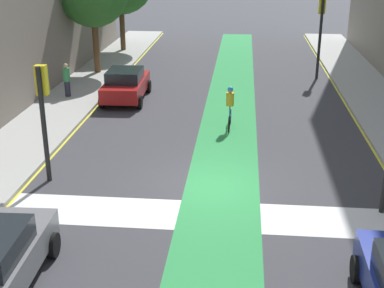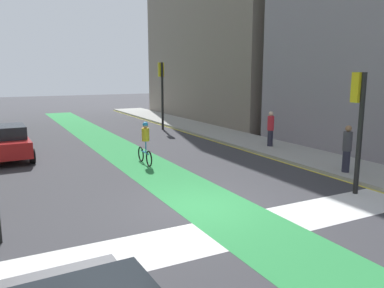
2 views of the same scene
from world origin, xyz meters
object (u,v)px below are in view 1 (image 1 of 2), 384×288
Objects in this scene: cyclist_in_lane at (230,107)px; traffic_signal_far_right at (321,22)px; traffic_signal_near_left at (43,101)px; pedestrian_sidewalk_left_a at (67,80)px; car_red_left_far at (126,84)px.

traffic_signal_far_right is at bearing 63.13° from cyclist_in_lane.
traffic_signal_far_right is 2.47× the size of cyclist_in_lane.
pedestrian_sidewalk_left_a is (-2.40, 9.39, -1.71)m from traffic_signal_near_left.
cyclist_in_lane is (5.26, -3.87, 0.17)m from car_red_left_far.
traffic_signal_near_left is 0.90× the size of car_red_left_far.
cyclist_in_lane is at bearing 44.24° from traffic_signal_near_left.
cyclist_in_lane reaches higher than pedestrian_sidewalk_left_a.
car_red_left_far is at bearing 143.65° from cyclist_in_lane.
cyclist_in_lane is at bearing -24.53° from pedestrian_sidewalk_left_a.
traffic_signal_near_left is at bearing -93.25° from car_red_left_far.
traffic_signal_far_right reaches higher than traffic_signal_near_left.
traffic_signal_far_right is at bearing 23.47° from pedestrian_sidewalk_left_a.
traffic_signal_near_left reaches higher than car_red_left_far.
traffic_signal_near_left is 2.07× the size of cyclist_in_lane.
traffic_signal_far_right reaches higher than cyclist_in_lane.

